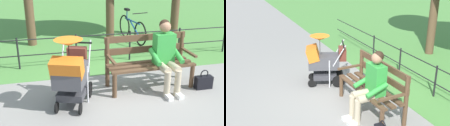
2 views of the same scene
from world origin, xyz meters
TOP-DOWN VIEW (x-y plane):
  - ground_plane at (0.00, 0.00)m, footprint 60.00×60.00m
  - grass_lawn at (0.00, -8.80)m, footprint 40.00×16.00m
  - park_bench at (-0.54, -0.12)m, footprint 1.62×0.65m
  - person_on_bench at (-0.78, 0.11)m, footprint 0.54×0.74m
  - stroller at (0.94, 0.33)m, footprint 0.77×0.99m
  - handbag at (-1.49, 0.28)m, footprint 0.32×0.14m
  - park_fence at (-0.50, -1.55)m, footprint 8.77×0.04m
  - bicycle at (-1.16, -3.08)m, footprint 0.44×1.65m

SIDE VIEW (x-z plane):
  - ground_plane at x=0.00m, z-range 0.00..0.00m
  - grass_lawn at x=0.00m, z-range 0.00..0.01m
  - handbag at x=-1.49m, z-range -0.06..0.31m
  - bicycle at x=-1.16m, z-range -0.08..0.81m
  - park_fence at x=-0.50m, z-range 0.07..0.77m
  - park_bench at x=-0.54m, z-range 0.05..1.01m
  - stroller at x=0.94m, z-range 0.02..1.17m
  - person_on_bench at x=-0.78m, z-range 0.04..1.31m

